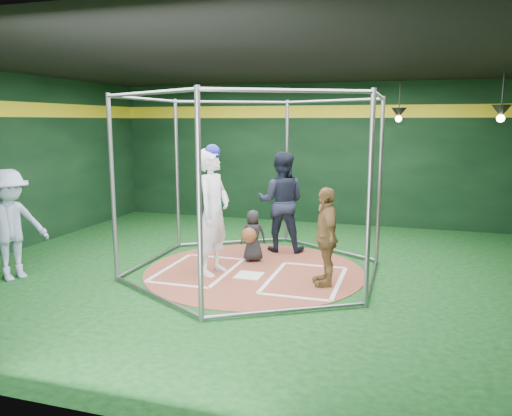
% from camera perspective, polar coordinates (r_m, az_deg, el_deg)
% --- Properties ---
extents(room_shell, '(10.10, 9.10, 3.53)m').
position_cam_1_polar(room_shell, '(8.38, -0.19, 4.30)').
color(room_shell, '#0C3711').
rests_on(room_shell, ground).
extents(clay_disc, '(3.80, 3.80, 0.01)m').
position_cam_1_polar(clay_disc, '(8.72, -0.20, -7.21)').
color(clay_disc, brown).
rests_on(clay_disc, ground).
extents(home_plate, '(0.43, 0.43, 0.01)m').
position_cam_1_polar(home_plate, '(8.44, -0.81, -7.70)').
color(home_plate, white).
rests_on(home_plate, clay_disc).
extents(batter_box_left, '(1.17, 1.77, 0.01)m').
position_cam_1_polar(batter_box_left, '(8.82, -6.63, -7.01)').
color(batter_box_left, white).
rests_on(batter_box_left, clay_disc).
extents(batter_box_right, '(1.17, 1.77, 0.01)m').
position_cam_1_polar(batter_box_right, '(8.26, 5.64, -8.16)').
color(batter_box_right, white).
rests_on(batter_box_right, clay_disc).
extents(batting_cage, '(4.05, 4.67, 3.00)m').
position_cam_1_polar(batting_cage, '(8.40, -0.20, 2.57)').
color(batting_cage, gray).
rests_on(batting_cage, ground).
extents(pendant_lamp_near, '(0.34, 0.34, 0.90)m').
position_cam_1_polar(pendant_lamp_near, '(11.56, 16.01, 10.37)').
color(pendant_lamp_near, black).
rests_on(pendant_lamp_near, room_shell).
extents(pendant_lamp_far, '(0.34, 0.34, 0.90)m').
position_cam_1_polar(pendant_lamp_far, '(10.07, 26.22, 9.87)').
color(pendant_lamp_far, black).
rests_on(pendant_lamp_far, room_shell).
extents(batter_figure, '(0.59, 0.82, 2.19)m').
position_cam_1_polar(batter_figure, '(8.34, -4.91, -0.35)').
color(batter_figure, white).
rests_on(batter_figure, clay_disc).
extents(visitor_leopard, '(0.67, 0.99, 1.56)m').
position_cam_1_polar(visitor_leopard, '(7.90, 7.99, -3.23)').
color(visitor_leopard, '#A98248').
rests_on(visitor_leopard, clay_disc).
extents(catcher_figure, '(0.54, 0.61, 0.96)m').
position_cam_1_polar(catcher_figure, '(9.17, -0.40, -3.16)').
color(catcher_figure, black).
rests_on(catcher_figure, clay_disc).
extents(umpire, '(1.04, 0.85, 1.98)m').
position_cam_1_polar(umpire, '(9.86, 2.90, 0.72)').
color(umpire, black).
rests_on(umpire, clay_disc).
extents(bystander_blue, '(1.12, 1.35, 1.81)m').
position_cam_1_polar(bystander_blue, '(9.03, -26.24, -1.75)').
color(bystander_blue, '#94A5C3').
rests_on(bystander_blue, ground).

